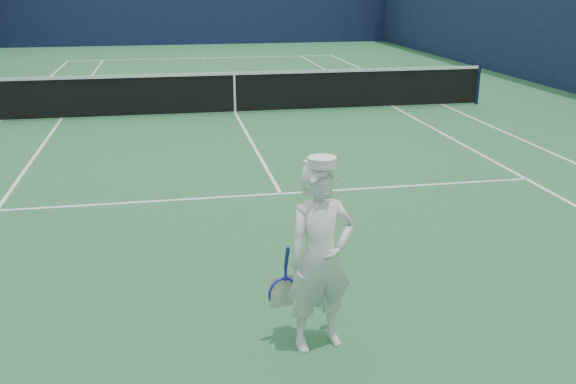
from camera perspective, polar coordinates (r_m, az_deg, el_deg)
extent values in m
plane|color=#266637|center=(15.98, -4.72, 7.01)|extent=(80.00, 80.00, 0.00)
cube|color=white|center=(27.70, -7.46, 11.73)|extent=(11.03, 0.06, 0.01)
cube|color=white|center=(17.42, 13.68, 7.51)|extent=(0.06, 23.83, 0.01)
cube|color=white|center=(16.09, -19.53, 6.11)|extent=(0.06, 23.77, 0.01)
cube|color=white|center=(16.90, 9.40, 7.46)|extent=(0.06, 23.77, 0.01)
cube|color=white|center=(22.27, -6.54, 10.17)|extent=(8.23, 0.06, 0.01)
cube|color=white|center=(9.84, -0.66, -0.16)|extent=(8.23, 0.06, 0.01)
cube|color=white|center=(15.98, -4.72, 7.02)|extent=(0.06, 12.80, 0.01)
cube|color=white|center=(27.55, -7.44, 11.70)|extent=(0.06, 0.30, 0.01)
cube|color=#0F1739|center=(33.65, -8.29, 16.25)|extent=(20.12, 0.12, 4.00)
cylinder|color=#141E4C|center=(17.72, 16.53, 9.20)|extent=(0.09, 0.09, 1.07)
cube|color=black|center=(15.89, -4.77, 8.77)|extent=(12.79, 0.02, 0.92)
cube|color=white|center=(15.82, -4.81, 10.45)|extent=(12.79, 0.04, 0.07)
cube|color=white|center=(15.90, -4.76, 8.67)|extent=(0.05, 0.03, 0.94)
imported|color=white|center=(5.56, 2.90, -5.91)|extent=(0.69, 0.52, 1.69)
cylinder|color=white|center=(5.27, 3.05, 2.69)|extent=(0.24, 0.24, 0.08)
cube|color=white|center=(5.39, 2.44, 2.73)|extent=(0.20, 0.14, 0.02)
cylinder|color=navy|center=(5.51, -0.10, -5.83)|extent=(0.05, 0.09, 0.22)
cube|color=#2124B5|center=(5.64, -0.21, -7.26)|extent=(0.03, 0.02, 0.14)
torus|color=#2124B5|center=(5.78, -0.56, -8.86)|extent=(0.31, 0.16, 0.29)
cube|color=beige|center=(5.78, -0.56, -8.86)|extent=(0.22, 0.05, 0.30)
sphere|color=#B9DE19|center=(5.72, 4.83, -4.33)|extent=(0.07, 0.07, 0.07)
sphere|color=#B9DE19|center=(5.74, 5.15, -3.91)|extent=(0.07, 0.07, 0.07)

